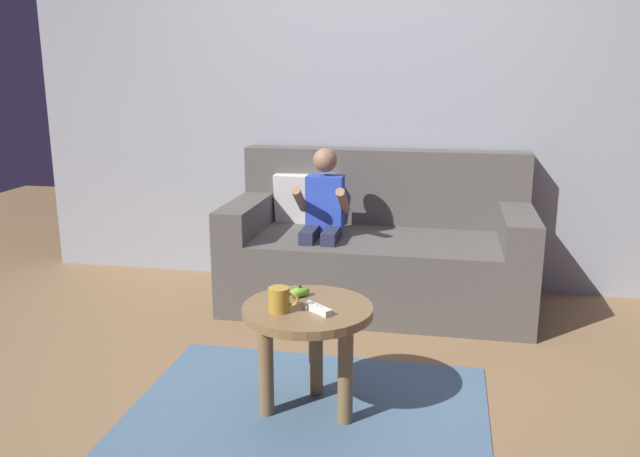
{
  "coord_description": "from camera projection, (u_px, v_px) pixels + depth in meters",
  "views": [
    {
      "loc": [
        0.48,
        -2.38,
        1.36
      ],
      "look_at": [
        -0.11,
        0.62,
        0.6
      ],
      "focal_mm": 36.74,
      "sensor_mm": 36.0,
      "label": 1
    }
  ],
  "objects": [
    {
      "name": "game_remote_white_near_edge",
      "position": [
        317.0,
        309.0,
        2.47
      ],
      "size": [
        0.13,
        0.12,
        0.03
      ],
      "color": "white",
      "rests_on": "coffee_table"
    },
    {
      "name": "wall_back",
      "position": [
        371.0,
        85.0,
        3.97
      ],
      "size": [
        4.38,
        0.05,
        2.5
      ],
      "primitive_type": "cube",
      "color": "#999EA8",
      "rests_on": "ground"
    },
    {
      "name": "nunchuk_lime",
      "position": [
        300.0,
        292.0,
        2.63
      ],
      "size": [
        0.1,
        0.09,
        0.05
      ],
      "color": "#72C638",
      "rests_on": "coffee_table"
    },
    {
      "name": "area_rug",
      "position": [
        308.0,
        411.0,
        2.64
      ],
      "size": [
        1.43,
        1.07,
        0.01
      ],
      "primitive_type": "cube",
      "color": "slate",
      "rests_on": "ground"
    },
    {
      "name": "ground_plane",
      "position": [
        317.0,
        407.0,
        2.68
      ],
      "size": [
        8.76,
        8.76,
        0.0
      ],
      "primitive_type": "plane",
      "color": "olive"
    },
    {
      "name": "coffee_table",
      "position": [
        308.0,
        328.0,
        2.56
      ],
      "size": [
        0.51,
        0.51,
        0.45
      ],
      "color": "brown",
      "rests_on": "ground"
    },
    {
      "name": "coffee_mug",
      "position": [
        280.0,
        300.0,
        2.47
      ],
      "size": [
        0.12,
        0.08,
        0.09
      ],
      "color": "#B78C2D",
      "rests_on": "coffee_table"
    },
    {
      "name": "person_seated_on_couch",
      "position": [
        322.0,
        219.0,
        3.64
      ],
      "size": [
        0.29,
        0.36,
        0.92
      ],
      "color": "#282D47",
      "rests_on": "ground"
    },
    {
      "name": "couch",
      "position": [
        377.0,
        252.0,
        3.81
      ],
      "size": [
        1.71,
        0.8,
        0.87
      ],
      "color": "#56514C",
      "rests_on": "ground"
    }
  ]
}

